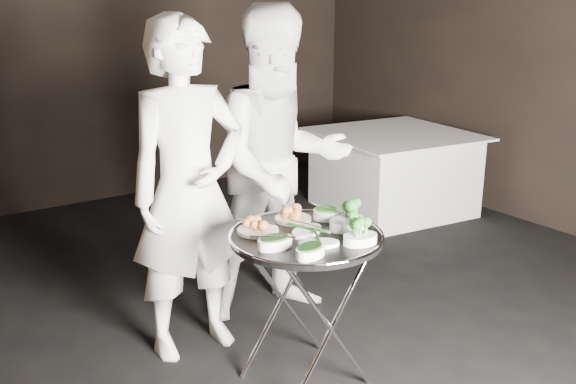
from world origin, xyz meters
TOP-DOWN VIEW (x-y plane):
  - floor at (0.00, 0.00)m, footprint 6.00×7.00m
  - wall_back at (0.00, 3.52)m, footprint 6.00×0.05m
  - tray_stand at (-0.01, -0.08)m, footprint 0.52×0.44m
  - serving_tray at (-0.01, -0.08)m, footprint 0.73×0.73m
  - potato_plate_a at (-0.17, 0.08)m, footprint 0.20×0.20m
  - potato_plate_b at (0.06, 0.12)m, footprint 0.18×0.18m
  - greens_bowl at (0.21, 0.05)m, footprint 0.13×0.13m
  - asparagus_plate_a at (0.01, -0.06)m, footprint 0.22×0.18m
  - asparagus_plate_b at (-0.04, -0.22)m, footprint 0.21×0.18m
  - spinach_bowl_a at (-0.22, -0.13)m, footprint 0.17×0.11m
  - spinach_bowl_b at (-0.15, -0.30)m, footprint 0.18×0.15m
  - broccoli_bowl_a at (0.21, -0.13)m, footprint 0.19×0.14m
  - broccoli_bowl_b at (0.13, -0.31)m, footprint 0.18×0.14m
  - serving_utensils at (0.01, -0.01)m, footprint 0.59×0.43m
  - waiter_left at (-0.30, 0.55)m, footprint 0.65×0.43m
  - waiter_right at (0.33, 0.64)m, footprint 1.00×0.84m
  - dining_table at (2.25, 1.68)m, footprint 1.24×1.24m

SIDE VIEW (x-z plane):
  - floor at x=0.00m, z-range -0.05..0.00m
  - dining_table at x=2.25m, z-range 0.00..0.71m
  - tray_stand at x=-0.01m, z-range 0.05..0.81m
  - serving_tray at x=-0.01m, z-range 0.75..0.79m
  - asparagus_plate_b at x=-0.04m, z-range 0.78..0.81m
  - asparagus_plate_a at x=0.01m, z-range 0.78..0.82m
  - potato_plate_b at x=0.06m, z-range 0.77..0.84m
  - spinach_bowl_b at x=-0.15m, z-range 0.78..0.84m
  - broccoli_bowl_b at x=0.13m, z-range 0.78..0.84m
  - potato_plate_a at x=-0.17m, z-range 0.77..0.85m
  - spinach_bowl_a at x=-0.22m, z-range 0.78..0.84m
  - greens_bowl at x=0.21m, z-range 0.78..0.85m
  - broccoli_bowl_a at x=0.21m, z-range 0.78..0.86m
  - serving_utensils at x=0.01m, z-range 0.83..0.84m
  - waiter_left at x=-0.30m, z-range 0.00..1.78m
  - waiter_right at x=0.33m, z-range 0.00..1.82m
  - wall_back at x=0.00m, z-range 0.00..3.00m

